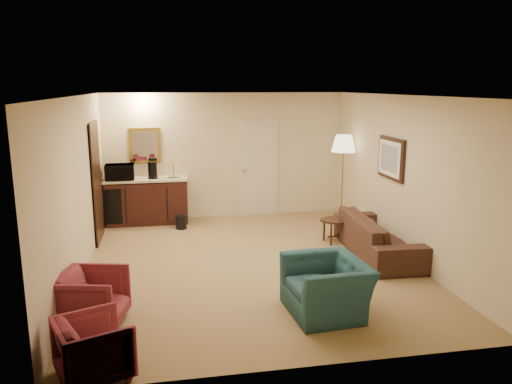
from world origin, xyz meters
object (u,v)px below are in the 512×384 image
(rose_chair_far, at_px, (94,345))
(floor_lamp, at_px, (342,180))
(rose_chair_near, at_px, (92,296))
(microwave, at_px, (120,170))
(sofa, at_px, (378,229))
(teal_armchair, at_px, (327,278))
(coffee_maker, at_px, (153,170))
(wetbar_cabinet, at_px, (147,201))
(waste_bin, at_px, (181,222))
(coffee_table, at_px, (340,230))

(rose_chair_far, distance_m, floor_lamp, 6.37)
(rose_chair_near, height_order, microwave, microwave)
(floor_lamp, bearing_deg, rose_chair_near, -140.02)
(sofa, distance_m, rose_chair_far, 5.04)
(microwave, bearing_deg, teal_armchair, -59.78)
(teal_armchair, relative_size, rose_chair_near, 1.41)
(teal_armchair, relative_size, coffee_maker, 3.06)
(teal_armchair, bearing_deg, coffee_maker, -159.36)
(teal_armchair, height_order, microwave, microwave)
(wetbar_cabinet, distance_m, waste_bin, 0.92)
(waste_bin, bearing_deg, teal_armchair, -68.02)
(teal_armchair, bearing_deg, microwave, -153.13)
(teal_armchair, distance_m, rose_chair_far, 2.79)
(waste_bin, bearing_deg, coffee_table, -26.07)
(coffee_table, height_order, waste_bin, coffee_table)
(sofa, relative_size, floor_lamp, 1.21)
(coffee_table, distance_m, coffee_maker, 3.87)
(microwave, bearing_deg, rose_chair_far, -89.61)
(wetbar_cabinet, height_order, coffee_maker, coffee_maker)
(microwave, bearing_deg, rose_chair_near, -91.22)
(microwave, bearing_deg, floor_lamp, -10.68)
(sofa, distance_m, coffee_table, 0.87)
(rose_chair_near, distance_m, waste_bin, 4.03)
(wetbar_cabinet, bearing_deg, floor_lamp, -11.27)
(rose_chair_near, xyz_separation_m, floor_lamp, (4.35, 3.65, 0.54))
(floor_lamp, distance_m, waste_bin, 3.30)
(waste_bin, distance_m, coffee_maker, 1.20)
(floor_lamp, xyz_separation_m, coffee_maker, (-3.71, 0.73, 0.18))
(wetbar_cabinet, distance_m, floor_lamp, 3.95)
(teal_armchair, xyz_separation_m, microwave, (-2.78, 4.54, 0.66))
(coffee_table, bearing_deg, rose_chair_near, -147.38)
(wetbar_cabinet, relative_size, sofa, 0.75)
(rose_chair_far, bearing_deg, coffee_maker, -26.72)
(coffee_table, xyz_separation_m, waste_bin, (-2.76, 1.35, -0.08))
(wetbar_cabinet, relative_size, coffee_maker, 4.89)
(wetbar_cabinet, height_order, waste_bin, wetbar_cabinet)
(rose_chair_near, relative_size, waste_bin, 2.78)
(sofa, xyz_separation_m, rose_chair_far, (-4.15, -2.86, -0.10))
(floor_lamp, relative_size, microwave, 3.26)
(floor_lamp, bearing_deg, coffee_maker, 168.90)
(rose_chair_far, distance_m, microwave, 5.53)
(rose_chair_far, bearing_deg, sofa, -77.08)
(coffee_table, relative_size, floor_lamp, 0.41)
(waste_bin, height_order, coffee_maker, coffee_maker)
(wetbar_cabinet, height_order, coffee_table, wetbar_cabinet)
(floor_lamp, distance_m, microwave, 4.41)
(coffee_table, bearing_deg, waste_bin, 153.93)
(rose_chair_near, bearing_deg, teal_armchair, -80.88)
(floor_lamp, bearing_deg, sofa, -91.51)
(sofa, distance_m, floor_lamp, 1.95)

